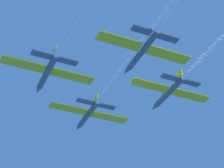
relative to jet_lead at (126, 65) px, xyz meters
name	(u,v)px	position (x,y,z in m)	size (l,w,h in m)	color
jet_lead	(126,65)	(0.00, 0.00, 0.00)	(16.91, 60.98, 2.80)	#4C5660
jet_left_wing	(74,21)	(-12.26, -7.24, -0.40)	(16.91, 51.53, 2.80)	#4C5660
jet_right_wing	(223,38)	(12.17, -11.98, 0.99)	(16.91, 59.13, 2.80)	#4C5660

